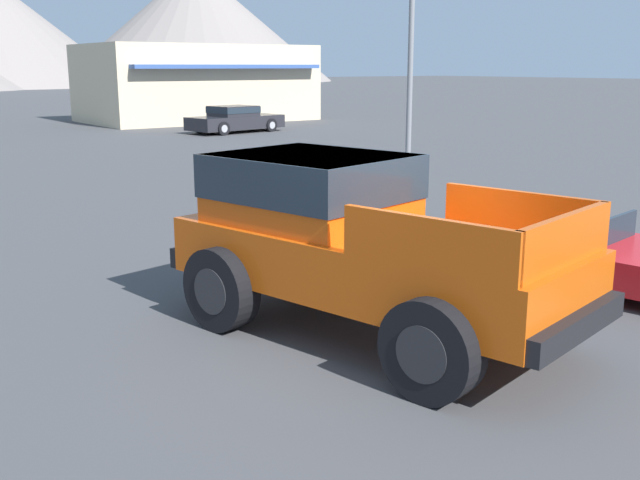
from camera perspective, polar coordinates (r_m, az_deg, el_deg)
name	(u,v)px	position (r m, az deg, el deg)	size (l,w,h in m)	color
ground_plane	(369,331)	(8.70, 3.72, -6.91)	(320.00, 320.00, 0.00)	#424244
orange_pickup_truck	(351,235)	(8.44, 2.36, 0.39)	(3.08, 5.16, 1.98)	#CC4C0C
parked_car_dark	(235,119)	(34.74, -6.50, 9.15)	(4.71, 2.46, 1.20)	#232328
street_lamp_post	(412,2)	(19.27, 7.03, 17.55)	(0.90, 0.24, 7.44)	slate
storefront_building	(197,83)	(42.75, -9.38, 11.72)	(11.79, 7.83, 4.08)	beige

